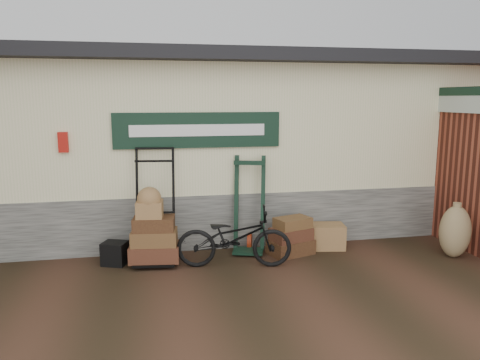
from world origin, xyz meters
name	(u,v)px	position (x,y,z in m)	size (l,w,h in m)	color
ground	(228,270)	(0.00, 0.00, 0.00)	(80.00, 80.00, 0.00)	black
station_building	(203,141)	(-0.01, 2.74, 1.61)	(14.40, 4.10, 3.20)	#4C4C47
brick_outbuilding	(469,161)	(4.70, 1.19, 1.30)	(1.71, 4.51, 2.62)	maroon
porter_trolley	(155,205)	(-1.00, 0.62, 0.87)	(0.87, 0.66, 1.75)	black
green_barrow	(249,205)	(0.48, 0.77, 0.77)	(0.56, 0.47, 1.54)	black
suitcase_stack	(291,236)	(1.09, 0.50, 0.30)	(0.68, 0.43, 0.60)	#3E2113
wicker_hamper	(325,236)	(1.74, 0.69, 0.20)	(0.61, 0.40, 0.40)	brown
black_trunk	(115,253)	(-1.61, 0.57, 0.17)	(0.34, 0.29, 0.34)	black
bicycle	(234,235)	(0.11, 0.13, 0.49)	(1.67, 0.58, 0.97)	black
burlap_sack_left	(455,232)	(3.54, -0.13, 0.41)	(0.51, 0.43, 0.81)	olive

